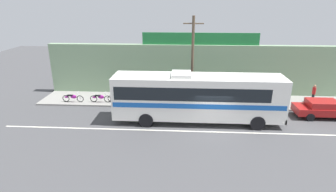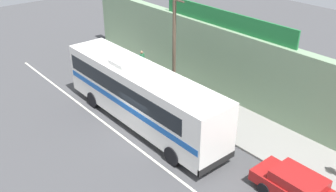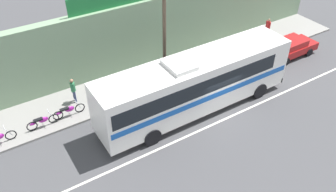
{
  "view_description": "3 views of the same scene",
  "coord_description": "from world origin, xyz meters",
  "px_view_note": "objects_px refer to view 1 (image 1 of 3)",
  "views": [
    {
      "loc": [
        -2.07,
        -18.09,
        8.69
      ],
      "look_at": [
        -3.3,
        1.79,
        1.68
      ],
      "focal_mm": 29.18,
      "sensor_mm": 36.0,
      "label": 1
    },
    {
      "loc": [
        14.78,
        -10.39,
        12.06
      ],
      "look_at": [
        0.23,
        1.91,
        2.05
      ],
      "focal_mm": 40.08,
      "sensor_mm": 36.0,
      "label": 2
    },
    {
      "loc": [
        -11.34,
        -12.33,
        13.86
      ],
      "look_at": [
        -2.52,
        1.68,
        1.14
      ],
      "focal_mm": 37.47,
      "sensor_mm": 36.0,
      "label": 3
    }
  ],
  "objects_px": {
    "parked_car": "(323,108)",
    "pedestrian_near_shop": "(130,88)",
    "motorcycle_orange": "(73,97)",
    "motorcycle_black": "(118,98)",
    "pedestrian_far_left": "(314,92)",
    "utility_pole": "(192,61)",
    "intercity_bus": "(196,96)",
    "motorcycle_green": "(100,98)"
  },
  "relations": [
    {
      "from": "utility_pole",
      "to": "motorcycle_green",
      "type": "distance_m",
      "value": 8.73
    },
    {
      "from": "motorcycle_black",
      "to": "pedestrian_near_shop",
      "type": "relative_size",
      "value": 1.17
    },
    {
      "from": "parked_car",
      "to": "motorcycle_green",
      "type": "distance_m",
      "value": 18.31
    },
    {
      "from": "utility_pole",
      "to": "motorcycle_orange",
      "type": "relative_size",
      "value": 3.89
    },
    {
      "from": "intercity_bus",
      "to": "motorcycle_orange",
      "type": "bearing_deg",
      "value": 163.8
    },
    {
      "from": "utility_pole",
      "to": "pedestrian_far_left",
      "type": "relative_size",
      "value": 4.6
    },
    {
      "from": "parked_car",
      "to": "utility_pole",
      "type": "distance_m",
      "value": 10.8
    },
    {
      "from": "parked_car",
      "to": "motorcycle_black",
      "type": "xyz_separation_m",
      "value": [
        -16.63,
        1.96,
        -0.17
      ]
    },
    {
      "from": "intercity_bus",
      "to": "motorcycle_black",
      "type": "bearing_deg",
      "value": 153.56
    },
    {
      "from": "intercity_bus",
      "to": "parked_car",
      "type": "bearing_deg",
      "value": 7.95
    },
    {
      "from": "utility_pole",
      "to": "motorcycle_green",
      "type": "height_order",
      "value": "utility_pole"
    },
    {
      "from": "pedestrian_far_left",
      "to": "motorcycle_orange",
      "type": "bearing_deg",
      "value": -176.78
    },
    {
      "from": "motorcycle_orange",
      "to": "pedestrian_far_left",
      "type": "height_order",
      "value": "pedestrian_far_left"
    },
    {
      "from": "motorcycle_orange",
      "to": "pedestrian_near_shop",
      "type": "xyz_separation_m",
      "value": [
        4.86,
        1.38,
        0.55
      ]
    },
    {
      "from": "motorcycle_green",
      "to": "intercity_bus",
      "type": "bearing_deg",
      "value": -21.19
    },
    {
      "from": "pedestrian_near_shop",
      "to": "intercity_bus",
      "type": "bearing_deg",
      "value": -37.31
    },
    {
      "from": "motorcycle_green",
      "to": "motorcycle_orange",
      "type": "bearing_deg",
      "value": -177.75
    },
    {
      "from": "motorcycle_orange",
      "to": "motorcycle_black",
      "type": "xyz_separation_m",
      "value": [
        4.04,
        0.22,
        0.0
      ]
    },
    {
      "from": "intercity_bus",
      "to": "parked_car",
      "type": "height_order",
      "value": "intercity_bus"
    },
    {
      "from": "parked_car",
      "to": "motorcycle_orange",
      "type": "xyz_separation_m",
      "value": [
        -20.66,
        1.74,
        -0.17
      ]
    },
    {
      "from": "motorcycle_black",
      "to": "parked_car",
      "type": "bearing_deg",
      "value": -6.73
    },
    {
      "from": "motorcycle_orange",
      "to": "motorcycle_black",
      "type": "relative_size",
      "value": 0.98
    },
    {
      "from": "motorcycle_black",
      "to": "utility_pole",
      "type": "bearing_deg",
      "value": -4.16
    },
    {
      "from": "intercity_bus",
      "to": "motorcycle_orange",
      "type": "xyz_separation_m",
      "value": [
        -10.77,
        3.13,
        -1.5
      ]
    },
    {
      "from": "utility_pole",
      "to": "motorcycle_orange",
      "type": "distance_m",
      "value": 11.02
    },
    {
      "from": "intercity_bus",
      "to": "pedestrian_near_shop",
      "type": "distance_m",
      "value": 7.49
    },
    {
      "from": "pedestrian_near_shop",
      "to": "motorcycle_green",
      "type": "bearing_deg",
      "value": -151.99
    },
    {
      "from": "parked_car",
      "to": "pedestrian_near_shop",
      "type": "relative_size",
      "value": 2.55
    },
    {
      "from": "utility_pole",
      "to": "pedestrian_far_left",
      "type": "bearing_deg",
      "value": 7.66
    },
    {
      "from": "motorcycle_green",
      "to": "pedestrian_far_left",
      "type": "height_order",
      "value": "pedestrian_far_left"
    },
    {
      "from": "utility_pole",
      "to": "motorcycle_black",
      "type": "bearing_deg",
      "value": 175.84
    },
    {
      "from": "motorcycle_black",
      "to": "pedestrian_far_left",
      "type": "bearing_deg",
      "value": 3.25
    },
    {
      "from": "motorcycle_orange",
      "to": "motorcycle_black",
      "type": "bearing_deg",
      "value": 3.1
    },
    {
      "from": "pedestrian_far_left",
      "to": "pedestrian_near_shop",
      "type": "relative_size",
      "value": 0.96
    },
    {
      "from": "utility_pole",
      "to": "pedestrian_near_shop",
      "type": "distance_m",
      "value": 6.51
    },
    {
      "from": "motorcycle_orange",
      "to": "pedestrian_near_shop",
      "type": "bearing_deg",
      "value": 15.82
    },
    {
      "from": "parked_car",
      "to": "pedestrian_near_shop",
      "type": "xyz_separation_m",
      "value": [
        -15.81,
        3.12,
        0.38
      ]
    },
    {
      "from": "parked_car",
      "to": "motorcycle_green",
      "type": "bearing_deg",
      "value": 174.23
    },
    {
      "from": "intercity_bus",
      "to": "motorcycle_green",
      "type": "height_order",
      "value": "intercity_bus"
    },
    {
      "from": "motorcycle_black",
      "to": "intercity_bus",
      "type": "bearing_deg",
      "value": -26.44
    },
    {
      "from": "pedestrian_far_left",
      "to": "pedestrian_near_shop",
      "type": "bearing_deg",
      "value": 179.36
    },
    {
      "from": "pedestrian_near_shop",
      "to": "motorcycle_black",
      "type": "bearing_deg",
      "value": -125.28
    }
  ]
}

